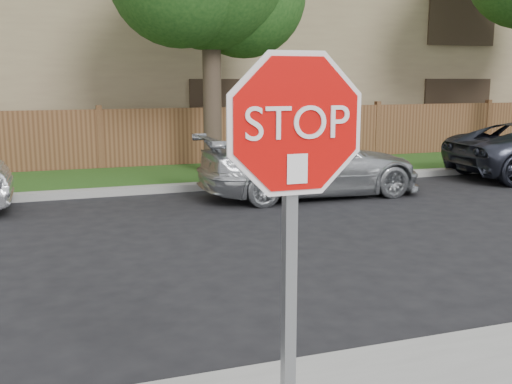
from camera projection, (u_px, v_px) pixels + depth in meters
name	position (u px, v px, depth m)	size (l,w,h in m)	color
ground	(229.00, 380.00, 4.78)	(90.00, 90.00, 0.00)	black
far_curb	(116.00, 191.00, 12.32)	(70.00, 0.30, 0.15)	gray
grass_strip	(108.00, 180.00, 13.86)	(70.00, 3.00, 0.12)	#1E4714
fence	(100.00, 141.00, 15.20)	(70.00, 0.12, 1.60)	#54331D
apartment_building	(82.00, 43.00, 19.89)	(35.20, 9.20, 7.20)	#8D7857
stop_sign	(294.00, 187.00, 3.03)	(1.01, 0.13, 2.55)	gray
sedan_right	(311.00, 163.00, 12.18)	(1.87, 4.59, 1.33)	silver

